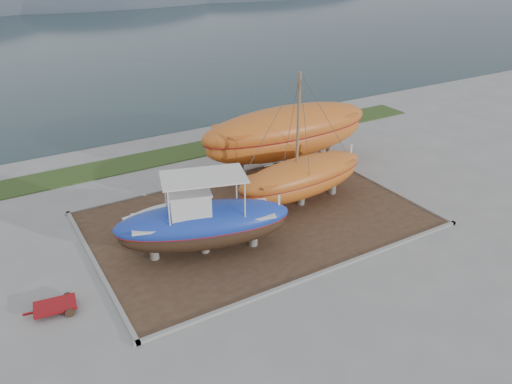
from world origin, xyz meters
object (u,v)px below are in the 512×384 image
blue_caique (203,215)px  orange_sailboat (304,141)px  white_dinghy (157,220)px  orange_bare_hull (287,138)px  red_trailer (55,308)px

blue_caique → orange_sailboat: size_ratio=0.99×
white_dinghy → orange_sailboat: size_ratio=0.49×
white_dinghy → orange_sailboat: 9.23m
white_dinghy → orange_bare_hull: 11.61m
blue_caique → orange_sailboat: bearing=30.2°
blue_caique → white_dinghy: 3.73m
white_dinghy → orange_bare_hull: orange_bare_hull is taller
white_dinghy → red_trailer: size_ratio=1.68×
blue_caique → orange_sailboat: (7.18, 1.74, 1.89)m
red_trailer → orange_sailboat: bearing=18.1°
blue_caique → orange_bare_hull: size_ratio=0.68×
white_dinghy → orange_sailboat: (8.48, -1.44, 3.34)m
blue_caique → red_trailer: blue_caique is taller
red_trailer → orange_bare_hull: bearing=32.4°
orange_sailboat → red_trailer: bearing=-174.3°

